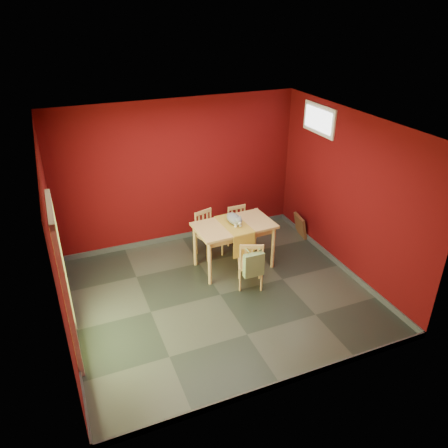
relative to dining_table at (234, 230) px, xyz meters
name	(u,v)px	position (x,y,z in m)	size (l,w,h in m)	color
ground	(220,295)	(-0.53, -0.69, -0.72)	(4.50, 4.50, 0.00)	#2D342D
room_shell	(220,292)	(-0.53, -0.69, -0.67)	(4.50, 4.50, 4.50)	#55080A
doorway	(63,280)	(-2.76, -1.09, 0.41)	(0.06, 1.01, 2.13)	#B7D838
window	(319,119)	(1.69, 0.31, 1.63)	(0.05, 0.90, 0.50)	white
outlet_plate	(256,211)	(1.07, 1.29, -0.42)	(0.08, 0.01, 0.12)	silver
dining_table	(234,230)	(0.00, 0.00, 0.00)	(1.35, 0.83, 0.82)	tan
table_runner	(237,231)	(0.00, -0.13, 0.04)	(0.43, 0.83, 0.41)	gold
chair_far_left	(208,233)	(-0.27, 0.56, -0.29)	(0.49, 0.49, 0.84)	tan
chair_far_right	(239,228)	(0.35, 0.54, -0.30)	(0.39, 0.39, 0.82)	tan
chair_near	(251,263)	(0.01, -0.65, -0.28)	(0.52, 0.52, 0.85)	tan
tote_bag	(254,265)	(-0.04, -0.85, -0.18)	(0.33, 0.19, 0.46)	#7D9C63
cat	(234,217)	(0.02, 0.05, 0.21)	(0.23, 0.44, 0.22)	slate
picture_frame	(300,226)	(1.65, 0.52, -0.51)	(0.20, 0.44, 0.43)	brown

